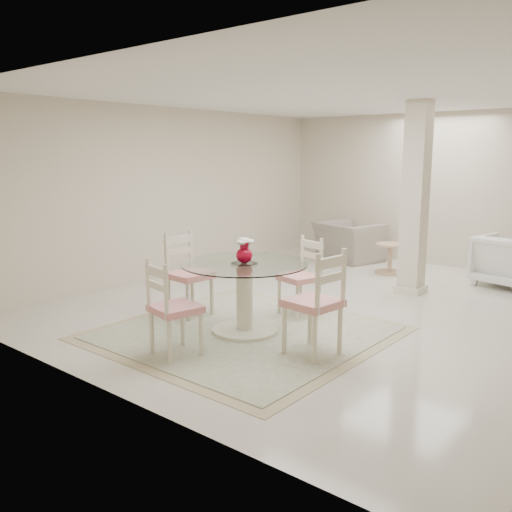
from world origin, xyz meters
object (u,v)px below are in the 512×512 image
Objects in this scene: dining_chair_south at (169,302)px; side_table at (390,260)px; dining_chair_west at (186,268)px; dining_table at (244,298)px; dining_chair_east at (319,295)px; column at (415,199)px; armchair_white at (508,261)px; red_vase at (244,251)px; recliner_taupe at (349,242)px; dining_chair_north at (304,270)px.

dining_chair_south is 4.92m from side_table.
dining_table is at bearing -89.61° from dining_chair_west.
dining_chair_east reaches higher than dining_chair_south.
armchair_white is (0.96, 1.30, -0.97)m from column.
red_vase is 4.55m from armchair_white.
red_vase is (-0.66, -2.92, -0.41)m from column.
dining_chair_east is at bearing 132.69° from recliner_taupe.
dining_table is at bearing -82.99° from dining_chair_south.
dining_table is 1.03m from dining_chair_south.
side_table is at bearing 169.76° from recliner_taupe.
dining_chair_east is 1.11× the size of dining_chair_south.
dining_chair_east is 5.06m from recliner_taupe.
dining_chair_west is 1.44m from dining_chair_south.
dining_table is at bearing -87.91° from side_table.
dining_chair_west is 4.37m from recliner_taupe.
column reaches higher than armchair_white.
dining_table is 1.17× the size of dining_chair_east.
column is at bearing 77.24° from red_vase.
dining_table is at bearing 161.57° from red_vase.
dining_chair_south is 5.58m from recliner_taupe.
dining_chair_north is at bearing 84.92° from red_vase.
recliner_taupe reaches higher than side_table.
column is 2.44× the size of recliner_taupe.
dining_chair_west is (-1.11, -0.93, 0.04)m from dining_chair_north.
column is at bearing 157.43° from recliner_taupe.
dining_chair_north is 0.93× the size of dining_chair_west.
dining_chair_west is (-1.02, 0.08, 0.19)m from dining_table.
dining_chair_west reaches higher than armchair_white.
side_table is (0.88, 3.82, -0.37)m from dining_chair_west.
dining_table is 1.64× the size of armchair_white.
dining_chair_north is (0.09, 1.01, -0.38)m from red_vase.
recliner_taupe is 2.87m from armchair_white.
recliner_taupe is 2.20× the size of side_table.
armchair_white is (1.71, 5.23, -0.18)m from dining_chair_south.
dining_chair_east is 1.41× the size of armchair_white.
dining_chair_west is 3.93m from side_table.
side_table is (-0.14, 3.90, -0.71)m from red_vase.
red_vase is 1.07m from dining_chair_east.
dining_chair_east reaches higher than red_vase.
dining_chair_west reaches higher than recliner_taupe.
red_vase is at bearing -87.90° from side_table.
recliner_taupe is at bearing 6.68° from armchair_white.
recliner_taupe is 1.31× the size of armchair_white.
red_vase is 0.33× the size of armchair_white.
side_table is at bearing 21.44° from armchair_white.
dining_chair_east is at bearing -35.02° from dining_chair_north.
dining_chair_north is 2.04m from dining_chair_south.
column reaches higher than dining_chair_west.
red_vase is at bearing -88.14° from dining_chair_east.
dining_chair_west is 2.26× the size of side_table.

